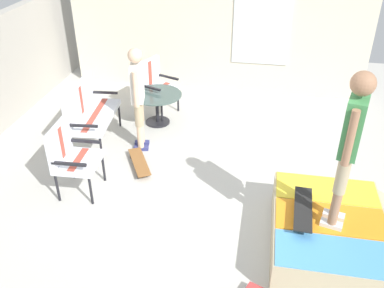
{
  "coord_description": "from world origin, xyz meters",
  "views": [
    {
      "loc": [
        -4.59,
        -0.55,
        3.68
      ],
      "look_at": [
        0.25,
        0.34,
        0.7
      ],
      "focal_mm": 39.53,
      "sensor_mm": 36.0,
      "label": 1
    }
  ],
  "objects_px": {
    "patio_bench": "(88,109)",
    "patio_chair_by_wall": "(69,153)",
    "skate_ramp": "(330,233)",
    "skateboard_by_bench": "(139,162)",
    "patio_table": "(157,103)",
    "skateboard_on_ramp": "(303,209)",
    "patio_chair_near_house": "(154,82)",
    "person_skater": "(350,141)",
    "person_watching": "(138,92)"
  },
  "relations": [
    {
      "from": "patio_bench",
      "to": "patio_chair_by_wall",
      "type": "distance_m",
      "value": 1.34
    },
    {
      "from": "patio_chair_by_wall",
      "to": "skateboard_on_ramp",
      "type": "bearing_deg",
      "value": -99.68
    },
    {
      "from": "patio_bench",
      "to": "patio_chair_by_wall",
      "type": "bearing_deg",
      "value": -168.08
    },
    {
      "from": "patio_chair_by_wall",
      "to": "skateboard_by_bench",
      "type": "relative_size",
      "value": 1.28
    },
    {
      "from": "skateboard_on_ramp",
      "to": "patio_chair_by_wall",
      "type": "bearing_deg",
      "value": 80.32
    },
    {
      "from": "person_watching",
      "to": "skateboard_by_bench",
      "type": "height_order",
      "value": "person_watching"
    },
    {
      "from": "patio_table",
      "to": "person_skater",
      "type": "height_order",
      "value": "person_skater"
    },
    {
      "from": "patio_chair_by_wall",
      "to": "skateboard_on_ramp",
      "type": "height_order",
      "value": "patio_chair_by_wall"
    },
    {
      "from": "skateboard_by_bench",
      "to": "skateboard_on_ramp",
      "type": "xyz_separation_m",
      "value": [
        -1.24,
        -2.35,
        0.45
      ]
    },
    {
      "from": "skate_ramp",
      "to": "skateboard_by_bench",
      "type": "distance_m",
      "value": 2.97
    },
    {
      "from": "patio_chair_by_wall",
      "to": "person_watching",
      "type": "bearing_deg",
      "value": -24.84
    },
    {
      "from": "skateboard_by_bench",
      "to": "skateboard_on_ramp",
      "type": "distance_m",
      "value": 2.7
    },
    {
      "from": "patio_chair_near_house",
      "to": "skateboard_on_ramp",
      "type": "relative_size",
      "value": 1.26
    },
    {
      "from": "patio_chair_near_house",
      "to": "skate_ramp",
      "type": "bearing_deg",
      "value": -136.76
    },
    {
      "from": "person_watching",
      "to": "patio_bench",
      "type": "bearing_deg",
      "value": 89.17
    },
    {
      "from": "patio_bench",
      "to": "patio_chair_near_house",
      "type": "height_order",
      "value": "same"
    },
    {
      "from": "patio_table",
      "to": "skateboard_on_ramp",
      "type": "xyz_separation_m",
      "value": [
        -2.69,
        -2.43,
        0.13
      ]
    },
    {
      "from": "patio_chair_near_house",
      "to": "skateboard_on_ramp",
      "type": "height_order",
      "value": "patio_chair_near_house"
    },
    {
      "from": "skateboard_on_ramp",
      "to": "skate_ramp",
      "type": "bearing_deg",
      "value": -90.72
    },
    {
      "from": "patio_chair_by_wall",
      "to": "skateboard_on_ramp",
      "type": "xyz_separation_m",
      "value": [
        -0.53,
        -3.08,
        -0.07
      ]
    },
    {
      "from": "patio_bench",
      "to": "skateboard_on_ramp",
      "type": "xyz_separation_m",
      "value": [
        -1.83,
        -3.36,
        -0.08
      ]
    },
    {
      "from": "patio_bench",
      "to": "patio_chair_by_wall",
      "type": "relative_size",
      "value": 1.27
    },
    {
      "from": "patio_bench",
      "to": "patio_chair_near_house",
      "type": "xyz_separation_m",
      "value": [
        1.28,
        -0.78,
        -0.0
      ]
    },
    {
      "from": "patio_bench",
      "to": "person_watching",
      "type": "xyz_separation_m",
      "value": [
        -0.01,
        -0.88,
        0.37
      ]
    },
    {
      "from": "patio_chair_by_wall",
      "to": "person_skater",
      "type": "xyz_separation_m",
      "value": [
        -0.58,
        -3.41,
        0.91
      ]
    },
    {
      "from": "patio_chair_by_wall",
      "to": "patio_bench",
      "type": "bearing_deg",
      "value": 11.92
    },
    {
      "from": "person_watching",
      "to": "skateboard_on_ramp",
      "type": "bearing_deg",
      "value": -126.26
    },
    {
      "from": "patio_bench",
      "to": "skateboard_on_ramp",
      "type": "bearing_deg",
      "value": -118.63
    },
    {
      "from": "skate_ramp",
      "to": "skateboard_by_bench",
      "type": "relative_size",
      "value": 2.33
    },
    {
      "from": "patio_table",
      "to": "person_watching",
      "type": "distance_m",
      "value": 1.05
    },
    {
      "from": "person_watching",
      "to": "skateboard_on_ramp",
      "type": "distance_m",
      "value": 3.11
    },
    {
      "from": "patio_chair_near_house",
      "to": "patio_bench",
      "type": "bearing_deg",
      "value": 148.71
    },
    {
      "from": "patio_chair_by_wall",
      "to": "person_skater",
      "type": "bearing_deg",
      "value": -99.68
    },
    {
      "from": "person_watching",
      "to": "person_skater",
      "type": "relative_size",
      "value": 0.94
    },
    {
      "from": "patio_chair_near_house",
      "to": "skateboard_by_bench",
      "type": "distance_m",
      "value": 1.96
    },
    {
      "from": "patio_chair_near_house",
      "to": "person_skater",
      "type": "relative_size",
      "value": 0.57
    },
    {
      "from": "patio_bench",
      "to": "skateboard_on_ramp",
      "type": "relative_size",
      "value": 1.6
    },
    {
      "from": "skate_ramp",
      "to": "patio_bench",
      "type": "relative_size",
      "value": 1.44
    },
    {
      "from": "patio_chair_near_house",
      "to": "patio_table",
      "type": "height_order",
      "value": "patio_chair_near_house"
    },
    {
      "from": "person_watching",
      "to": "skateboard_on_ramp",
      "type": "height_order",
      "value": "person_watching"
    },
    {
      "from": "patio_table",
      "to": "skateboard_on_ramp",
      "type": "height_order",
      "value": "patio_table"
    },
    {
      "from": "patio_chair_near_house",
      "to": "skateboard_by_bench",
      "type": "xyz_separation_m",
      "value": [
        -1.87,
        -0.24,
        -0.53
      ]
    },
    {
      "from": "patio_chair_near_house",
      "to": "patio_table",
      "type": "relative_size",
      "value": 1.13
    },
    {
      "from": "patio_table",
      "to": "skateboard_by_bench",
      "type": "bearing_deg",
      "value": -176.73
    },
    {
      "from": "patio_chair_near_house",
      "to": "patio_chair_by_wall",
      "type": "distance_m",
      "value": 2.63
    },
    {
      "from": "patio_chair_by_wall",
      "to": "skateboard_by_bench",
      "type": "height_order",
      "value": "patio_chair_by_wall"
    },
    {
      "from": "patio_chair_near_house",
      "to": "skateboard_by_bench",
      "type": "bearing_deg",
      "value": -172.83
    },
    {
      "from": "skate_ramp",
      "to": "skateboard_by_bench",
      "type": "bearing_deg",
      "value": 65.14
    },
    {
      "from": "skate_ramp",
      "to": "patio_bench",
      "type": "bearing_deg",
      "value": 63.62
    },
    {
      "from": "person_watching",
      "to": "skateboard_by_bench",
      "type": "relative_size",
      "value": 2.11
    }
  ]
}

